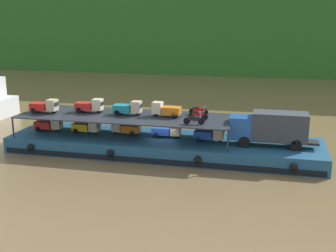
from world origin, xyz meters
TOP-DOWN VIEW (x-y plane):
  - ground_plane at (0.00, 0.00)m, footprint 400.00×400.00m
  - cargo_barge at (0.00, -0.02)m, footprint 29.89×7.85m
  - covered_lorry at (9.96, -0.33)m, footprint 7.87×2.32m
  - cargo_rack at (-3.80, 0.00)m, footprint 20.69×6.52m
  - mini_truck_lower_stern at (-11.93, -0.11)m, footprint 2.80×1.30m
  - mini_truck_lower_aft at (-7.82, -0.08)m, footprint 2.79×1.28m
  - mini_truck_lower_mid at (-3.98, 0.41)m, footprint 2.79×1.29m
  - mini_truck_lower_fore at (0.31, 0.28)m, footprint 2.75×1.21m
  - mini_truck_lower_bow at (4.48, -0.13)m, footprint 2.79×1.29m
  - mini_truck_upper_stern at (-11.97, -0.68)m, footprint 2.77×1.25m
  - mini_truck_upper_mid at (-7.70, 0.56)m, footprint 2.77×1.24m
  - mini_truck_upper_fore at (-3.61, 0.34)m, footprint 2.78×1.26m
  - mini_truck_upper_bow at (0.13, 0.47)m, footprint 2.78×1.27m
  - motorcycle_upper_port at (3.28, -1.96)m, footprint 1.90×0.55m
  - motorcycle_upper_centre at (3.32, 0.00)m, footprint 1.90×0.55m
  - motorcycle_upper_stbd at (3.03, 1.96)m, footprint 1.90×0.55m

SIDE VIEW (x-z plane):
  - ground_plane at x=0.00m, z-range 0.00..0.00m
  - cargo_barge at x=0.00m, z-range 0.00..1.50m
  - mini_truck_lower_stern at x=-11.93m, z-range 1.50..2.88m
  - mini_truck_lower_aft at x=-7.82m, z-range 1.50..2.88m
  - mini_truck_lower_mid at x=-3.98m, z-range 1.50..2.88m
  - mini_truck_lower_fore at x=0.31m, z-range 1.50..2.88m
  - mini_truck_lower_bow at x=4.48m, z-range 1.50..2.88m
  - covered_lorry at x=9.96m, z-range 1.64..4.74m
  - cargo_rack at x=-3.80m, z-range 2.44..4.44m
  - motorcycle_upper_port at x=3.28m, z-range 3.50..4.37m
  - motorcycle_upper_centre at x=3.32m, z-range 3.50..4.37m
  - motorcycle_upper_stbd at x=3.03m, z-range 3.50..4.37m
  - mini_truck_upper_stern at x=-11.97m, z-range 3.50..4.88m
  - mini_truck_upper_mid at x=-7.70m, z-range 3.50..4.88m
  - mini_truck_upper_fore at x=-3.61m, z-range 3.50..4.88m
  - mini_truck_upper_bow at x=0.13m, z-range 3.50..4.88m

